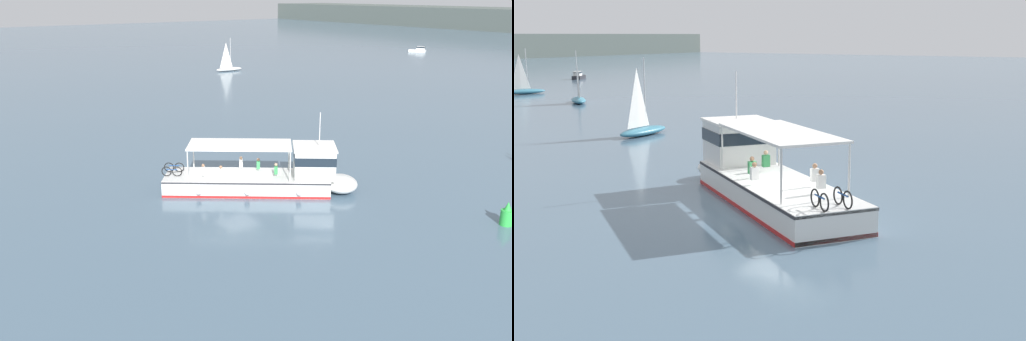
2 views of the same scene
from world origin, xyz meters
TOP-DOWN VIEW (x-y plane):
  - ground_plane at (0.00, 0.00)m, footprint 400.00×400.00m
  - ferry_main at (1.62, 1.59)m, footprint 10.03×12.06m
  - motorboat_outer_anchorage at (54.25, 68.55)m, footprint 3.75×3.00m
  - sailboat_near_port at (13.05, 18.48)m, footprint 4.87×1.68m
  - sailboat_mid_channel at (31.34, 53.22)m, footprint 5.00×2.84m
  - sailboat_off_stern at (26.96, 39.60)m, footprint 4.10×4.61m
  - channel_buoy at (13.82, 9.15)m, footprint 0.70×0.70m

SIDE VIEW (x-z plane):
  - ground_plane at x=0.00m, z-range 0.00..0.00m
  - sailboat_near_port at x=13.05m, z-range -2.16..3.24m
  - sailboat_mid_channel at x=31.34m, z-range -2.16..3.24m
  - sailboat_off_stern at x=26.96m, z-range -2.16..3.24m
  - motorboat_outer_anchorage at x=54.25m, z-range -0.09..1.17m
  - channel_buoy at x=13.82m, z-range -0.13..1.27m
  - ferry_main at x=1.62m, z-range -1.64..3.68m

